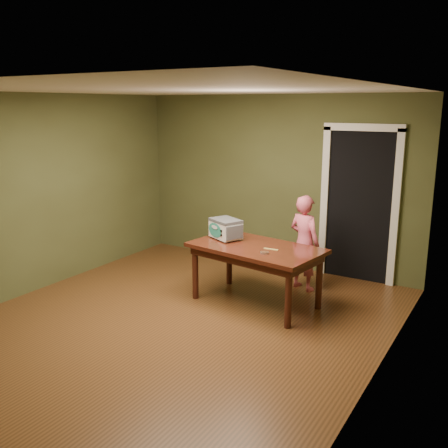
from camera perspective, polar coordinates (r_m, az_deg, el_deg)
name	(u,v)px	position (r m, az deg, el deg)	size (l,w,h in m)	color
floor	(180,320)	(5.93, -5.03, -10.93)	(5.00, 5.00, 0.00)	brown
room_shell	(177,175)	(5.45, -5.40, 5.63)	(4.52, 5.02, 2.61)	#4C532C
doorway	(365,203)	(7.50, 15.81, 2.30)	(1.10, 0.66, 2.25)	black
dining_table	(256,254)	(6.19, 3.67, -3.42)	(1.71, 1.11, 0.75)	#39170C
toy_oven	(226,228)	(6.44, 0.18, -0.48)	(0.49, 0.43, 0.26)	#4C4F54
baking_pan	(265,253)	(5.86, 4.66, -3.28)	(0.10, 0.10, 0.02)	silver
spatula	(271,249)	(6.03, 5.39, -2.88)	(0.18, 0.03, 0.01)	#E2CC62
child	(304,243)	(6.76, 9.17, -2.13)	(0.47, 0.31, 1.29)	#E75F78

